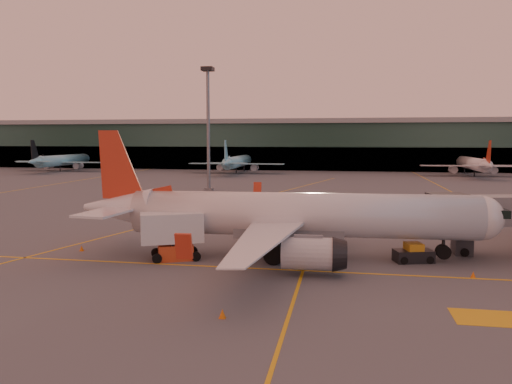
# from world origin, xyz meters

# --- Properties ---
(ground) EXTENTS (600.00, 600.00, 0.00)m
(ground) POSITION_xyz_m (0.00, 0.00, 0.00)
(ground) COLOR #4C4F54
(ground) RESTS_ON ground
(taxi_markings) EXTENTS (100.12, 173.00, 0.01)m
(taxi_markings) POSITION_xyz_m (-7.32, 44.49, 0.01)
(taxi_markings) COLOR gold
(taxi_markings) RESTS_ON ground
(terminal) EXTENTS (400.00, 20.00, 17.60)m
(terminal) POSITION_xyz_m (0.00, 141.79, 8.76)
(terminal) COLOR #19382D
(terminal) RESTS_ON ground
(mast_west_near) EXTENTS (2.40, 2.40, 25.60)m
(mast_west_near) POSITION_xyz_m (-20.00, 66.00, 14.86)
(mast_west_near) COLOR slate
(mast_west_near) RESTS_ON ground
(distant_aircraft_row) EXTENTS (350.00, 34.00, 13.00)m
(distant_aircraft_row) POSITION_xyz_m (10.83, 118.00, 0.00)
(distant_aircraft_row) COLOR #81C9D8
(distant_aircraft_row) RESTS_ON ground
(main_airplane) EXTENTS (38.84, 34.97, 11.73)m
(main_airplane) POSITION_xyz_m (3.12, 9.59, 3.81)
(main_airplane) COLOR silver
(main_airplane) RESTS_ON ground
(catering_truck) EXTENTS (6.03, 4.43, 4.30)m
(catering_truck) POSITION_xyz_m (-6.98, 6.81, 2.44)
(catering_truck) COLOR #C4401C
(catering_truck) RESTS_ON ground
(pushback_tug) EXTENTS (3.68, 2.59, 1.72)m
(pushback_tug) POSITION_xyz_m (14.45, 9.69, 0.70)
(pushback_tug) COLOR black
(pushback_tug) RESTS_ON ground
(cone_tail) EXTENTS (0.43, 0.43, 0.54)m
(cone_tail) POSITION_xyz_m (-16.98, 8.53, 0.26)
(cone_tail) COLOR orange
(cone_tail) RESTS_ON ground
(cone_wing_right) EXTENTS (0.45, 0.45, 0.57)m
(cone_wing_right) POSITION_xyz_m (1.03, -6.88, 0.28)
(cone_wing_right) COLOR orange
(cone_wing_right) RESTS_ON ground
(cone_wing_left) EXTENTS (0.46, 0.46, 0.58)m
(cone_wing_left) POSITION_xyz_m (1.07, 28.34, 0.28)
(cone_wing_left) COLOR orange
(cone_wing_left) RESTS_ON ground
(cone_fwd) EXTENTS (0.40, 0.40, 0.50)m
(cone_fwd) POSITION_xyz_m (18.44, 5.27, 0.24)
(cone_fwd) COLOR orange
(cone_fwd) RESTS_ON ground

